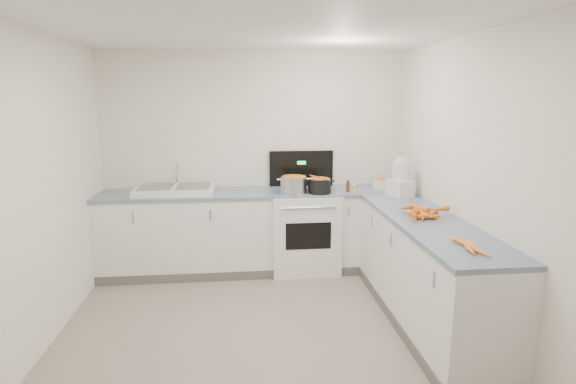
{
  "coord_description": "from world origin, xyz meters",
  "views": [
    {
      "loc": [
        -0.16,
        -3.28,
        1.99
      ],
      "look_at": [
        0.3,
        1.1,
        1.05
      ],
      "focal_mm": 28.0,
      "sensor_mm": 36.0,
      "label": 1
    }
  ],
  "objects": [
    {
      "name": "floor",
      "position": [
        0.0,
        0.0,
        0.0
      ],
      "size": [
        3.5,
        4.0,
        0.0
      ],
      "primitive_type": null,
      "color": "gray",
      "rests_on": "ground"
    },
    {
      "name": "ceiling",
      "position": [
        0.0,
        0.0,
        2.5
      ],
      "size": [
        3.5,
        4.0,
        0.0
      ],
      "primitive_type": null,
      "rotation": [
        3.14,
        0.0,
        0.0
      ],
      "color": "white",
      "rests_on": "ground"
    },
    {
      "name": "wall_back",
      "position": [
        0.0,
        2.0,
        1.25
      ],
      "size": [
        3.5,
        0.0,
        2.5
      ],
      "primitive_type": null,
      "rotation": [
        1.57,
        0.0,
        0.0
      ],
      "color": "white",
      "rests_on": "ground"
    },
    {
      "name": "wall_front",
      "position": [
        0.0,
        -2.0,
        1.25
      ],
      "size": [
        3.5,
        0.0,
        2.5
      ],
      "primitive_type": null,
      "rotation": [
        -1.57,
        0.0,
        0.0
      ],
      "color": "white",
      "rests_on": "ground"
    },
    {
      "name": "wall_left",
      "position": [
        -1.75,
        0.0,
        1.25
      ],
      "size": [
        0.0,
        4.0,
        2.5
      ],
      "primitive_type": null,
      "rotation": [
        1.57,
        0.0,
        1.57
      ],
      "color": "white",
      "rests_on": "ground"
    },
    {
      "name": "wall_right",
      "position": [
        1.75,
        0.0,
        1.25
      ],
      "size": [
        0.0,
        4.0,
        2.5
      ],
      "primitive_type": null,
      "rotation": [
        1.57,
        0.0,
        -1.57
      ],
      "color": "white",
      "rests_on": "ground"
    },
    {
      "name": "counter_back",
      "position": [
        0.0,
        1.7,
        0.47
      ],
      "size": [
        3.5,
        0.62,
        0.94
      ],
      "color": "white",
      "rests_on": "ground"
    },
    {
      "name": "counter_right",
      "position": [
        1.45,
        0.3,
        0.47
      ],
      "size": [
        0.62,
        2.2,
        0.94
      ],
      "color": "white",
      "rests_on": "ground"
    },
    {
      "name": "stove",
      "position": [
        0.55,
        1.69,
        0.47
      ],
      "size": [
        0.76,
        0.65,
        1.36
      ],
      "color": "white",
      "rests_on": "ground"
    },
    {
      "name": "sink",
      "position": [
        -0.9,
        1.7,
        0.98
      ],
      "size": [
        0.86,
        0.52,
        0.31
      ],
      "color": "white",
      "rests_on": "counter_back"
    },
    {
      "name": "steel_pot",
      "position": [
        0.41,
        1.53,
        1.02
      ],
      "size": [
        0.36,
        0.36,
        0.21
      ],
      "primitive_type": "cylinder",
      "rotation": [
        0.0,
        0.0,
        -0.31
      ],
      "color": "silver",
      "rests_on": "stove"
    },
    {
      "name": "black_pot",
      "position": [
        0.7,
        1.53,
        1.01
      ],
      "size": [
        0.31,
        0.31,
        0.18
      ],
      "primitive_type": "cylinder",
      "rotation": [
        0.0,
        0.0,
        0.25
      ],
      "color": "black",
      "rests_on": "stove"
    },
    {
      "name": "wooden_spoon",
      "position": [
        0.7,
        1.53,
        1.11
      ],
      "size": [
        0.17,
        0.33,
        0.02
      ],
      "primitive_type": "cylinder",
      "rotation": [
        1.57,
        0.0,
        0.46
      ],
      "color": "#AD7A47",
      "rests_on": "black_pot"
    },
    {
      "name": "mixing_bowl",
      "position": [
        1.48,
        1.71,
        0.99
      ],
      "size": [
        0.26,
        0.26,
        0.1
      ],
      "primitive_type": "cylinder",
      "rotation": [
        0.0,
        0.0,
        -0.16
      ],
      "color": "white",
      "rests_on": "counter_back"
    },
    {
      "name": "extract_bottle",
      "position": [
        1.03,
        1.58,
        0.99
      ],
      "size": [
        0.04,
        0.04,
        0.1
      ],
      "primitive_type": "cylinder",
      "color": "#593319",
      "rests_on": "counter_back"
    },
    {
      "name": "spice_jar",
      "position": [
        1.08,
        1.5,
        0.98
      ],
      "size": [
        0.05,
        0.05,
        0.08
      ],
      "primitive_type": "cylinder",
      "color": "#E5B266",
      "rests_on": "counter_back"
    },
    {
      "name": "food_processor",
      "position": [
        1.53,
        1.28,
        1.12
      ],
      "size": [
        0.28,
        0.3,
        0.42
      ],
      "color": "white",
      "rests_on": "counter_right"
    },
    {
      "name": "carrot_pile",
      "position": [
        1.44,
        0.43,
        0.98
      ],
      "size": [
        0.46,
        0.35,
        0.09
      ],
      "color": "orange",
      "rests_on": "counter_right"
    },
    {
      "name": "peeled_carrots",
      "position": [
        1.42,
        -0.46,
        0.96
      ],
      "size": [
        0.13,
        0.42,
        0.04
      ],
      "color": "orange",
      "rests_on": "counter_right"
    },
    {
      "name": "peelings",
      "position": [
        -1.09,
        1.66,
        1.02
      ],
      "size": [
        0.25,
        0.24,
        0.01
      ],
      "color": "tan",
      "rests_on": "sink"
    }
  ]
}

